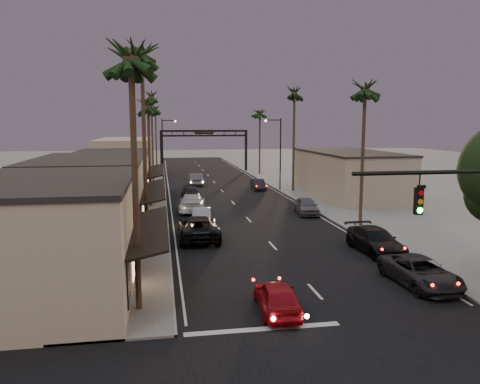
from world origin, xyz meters
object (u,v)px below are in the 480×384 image
object	(u,v)px
palm_rc	(260,111)
palm_lb	(141,49)
palm_la	(131,49)
streetlight_right	(278,148)
oncoming_pickup	(198,228)
curbside_near	(420,272)
palm_ra	(365,84)
palm_ld	(151,94)
palm_far	(155,107)
palm_rb	(295,90)
arch	(204,140)
oncoming_red	(277,297)
oncoming_silver	(201,215)
palm_lc	(148,102)
streetlight_left	(164,145)
curbside_black	(375,241)

from	to	relation	value
palm_rc	palm_lb	bearing A→B (deg)	-112.27
palm_lb	palm_la	bearing A→B (deg)	-90.00
streetlight_right	oncoming_pickup	distance (m)	26.45
curbside_near	palm_ra	bearing A→B (deg)	76.04
palm_ld	palm_far	bearing A→B (deg)	89.25
palm_la	oncoming_pickup	xyz separation A→B (m)	(3.70, 12.76, -10.58)
palm_ra	palm_rb	world-z (taller)	palm_rb
arch	palm_rb	bearing A→B (deg)	-71.70
oncoming_red	oncoming_pickup	size ratio (longest dim) A/B	0.67
oncoming_silver	oncoming_red	bearing A→B (deg)	99.02
streetlight_right	palm_lc	xyz separation A→B (m)	(-15.52, -9.00, 5.14)
palm_la	palm_ld	xyz separation A→B (m)	(-0.00, 46.00, 0.97)
palm_ld	curbside_near	distance (m)	48.67
palm_la	curbside_near	size ratio (longest dim) A/B	2.50
streetlight_left	oncoming_pickup	distance (m)	36.57
palm_lb	curbside_near	world-z (taller)	palm_lb
palm_far	streetlight_right	bearing A→B (deg)	-65.24
arch	streetlight_right	size ratio (longest dim) A/B	1.69
palm_far	oncoming_pickup	world-z (taller)	palm_far
palm_la	palm_ld	distance (m)	46.01
oncoming_silver	curbside_black	size ratio (longest dim) A/B	0.78
palm_lc	palm_ra	world-z (taller)	palm_ra
streetlight_right	curbside_near	size ratio (longest dim) A/B	1.71
palm_far	palm_ld	bearing A→B (deg)	-90.75
palm_lc	oncoming_silver	bearing A→B (deg)	-63.41
palm_rb	palm_far	size ratio (longest dim) A/B	1.08
palm_far	palm_ra	bearing A→B (deg)	-72.62
curbside_near	palm_lb	bearing A→B (deg)	137.67
palm_rc	palm_ra	bearing A→B (deg)	-90.00
palm_ra	curbside_near	xyz separation A→B (m)	(-2.94, -14.04, -10.71)
streetlight_right	palm_far	size ratio (longest dim) A/B	0.68
palm_la	palm_lc	world-z (taller)	palm_la
palm_lc	arch	bearing A→B (deg)	75.80
palm_lc	palm_rb	distance (m)	19.07
arch	oncoming_silver	world-z (taller)	arch
palm_lb	oncoming_red	distance (m)	19.96
palm_lb	oncoming_silver	world-z (taller)	palm_lb
oncoming_pickup	oncoming_silver	bearing A→B (deg)	-95.88
oncoming_red	oncoming_silver	distance (m)	19.50
palm_rb	oncoming_red	bearing A→B (deg)	-107.07
palm_lc	palm_rc	size ratio (longest dim) A/B	1.00
palm_la	oncoming_red	distance (m)	12.39
palm_rb	oncoming_pickup	distance (m)	28.46
palm_far	oncoming_silver	size ratio (longest dim) A/B	3.04
arch	palm_la	xyz separation A→B (m)	(-8.60, -61.00, 5.91)
palm_rb	oncoming_pickup	world-z (taller)	palm_rb
palm_rc	oncoming_pickup	world-z (taller)	palm_rc
palm_ra	oncoming_red	bearing A→B (deg)	-124.49
streetlight_right	oncoming_red	xyz separation A→B (m)	(-9.42, -37.16, -4.61)
palm_rc	curbside_black	xyz separation A→B (m)	(-2.40, -47.76, -9.67)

